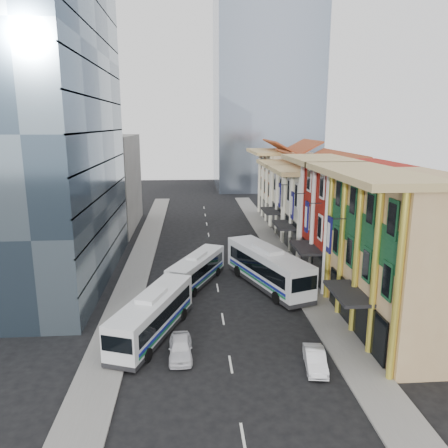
{
  "coord_description": "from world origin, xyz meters",
  "views": [
    {
      "loc": [
        -2.47,
        -25.24,
        15.74
      ],
      "look_at": [
        1.07,
        20.76,
        5.09
      ],
      "focal_mm": 35.0,
      "sensor_mm": 36.0,
      "label": 1
    }
  ],
  "objects": [
    {
      "name": "bus_left_near",
      "position": [
        -5.5,
        5.49,
        1.73
      ],
      "size": [
        6.05,
        10.97,
        3.45
      ],
      "primitive_type": null,
      "rotation": [
        0.0,
        0.0,
        -0.35
      ],
      "color": "silver",
      "rests_on": "ground"
    },
    {
      "name": "office_block_far",
      "position": [
        -16.0,
        42.0,
        7.0
      ],
      "size": [
        10.0,
        18.0,
        14.0
      ],
      "primitive_type": "cube",
      "color": "gray",
      "rests_on": "ground"
    },
    {
      "name": "shophouse_cream_mid",
      "position": [
        14.0,
        35.5,
        5.0
      ],
      "size": [
        8.0,
        9.0,
        10.0
      ],
      "primitive_type": "cube",
      "color": "white",
      "rests_on": "ground"
    },
    {
      "name": "shophouse_red",
      "position": [
        14.0,
        17.0,
        6.0
      ],
      "size": [
        8.0,
        10.0,
        12.0
      ],
      "primitive_type": "cube",
      "color": "#9D1C11",
      "rests_on": "ground"
    },
    {
      "name": "shophouse_cream_far",
      "position": [
        14.0,
        46.0,
        5.5
      ],
      "size": [
        8.0,
        12.0,
        11.0
      ],
      "primitive_type": "cube",
      "color": "white",
      "rests_on": "ground"
    },
    {
      "name": "office_tower",
      "position": [
        -17.0,
        19.0,
        15.0
      ],
      "size": [
        12.0,
        26.0,
        30.0
      ],
      "primitive_type": "cube",
      "color": "#3E5162",
      "rests_on": "ground"
    },
    {
      "name": "sedan_left",
      "position": [
        -3.36,
        2.26,
        0.68
      ],
      "size": [
        1.71,
        4.03,
        1.36
      ],
      "primitive_type": "imported",
      "rotation": [
        0.0,
        0.0,
        0.02
      ],
      "color": "white",
      "rests_on": "ground"
    },
    {
      "name": "sidewalk_right",
      "position": [
        8.5,
        22.0,
        0.07
      ],
      "size": [
        3.0,
        90.0,
        0.15
      ],
      "primitive_type": "cube",
      "color": "slate",
      "rests_on": "ground"
    },
    {
      "name": "shophouse_tan",
      "position": [
        14.0,
        5.0,
        6.0
      ],
      "size": [
        8.0,
        14.0,
        12.0
      ],
      "primitive_type": "cube",
      "color": "tan",
      "rests_on": "ground"
    },
    {
      "name": "ground",
      "position": [
        0.0,
        0.0,
        0.0
      ],
      "size": [
        200.0,
        200.0,
        0.0
      ],
      "primitive_type": "plane",
      "color": "black",
      "rests_on": "ground"
    },
    {
      "name": "bus_right",
      "position": [
        4.94,
        15.08,
        2.03
      ],
      "size": [
        7.05,
        12.89,
        4.05
      ],
      "primitive_type": null,
      "rotation": [
        0.0,
        0.0,
        0.34
      ],
      "color": "silver",
      "rests_on": "ground"
    },
    {
      "name": "bus_left_far",
      "position": [
        -2.0,
        16.3,
        1.56
      ],
      "size": [
        6.14,
        9.81,
        3.13
      ],
      "primitive_type": null,
      "rotation": [
        0.0,
        0.0,
        -0.43
      ],
      "color": "silver",
      "rests_on": "ground"
    },
    {
      "name": "sedan_right",
      "position": [
        5.5,
        0.13,
        0.6
      ],
      "size": [
        1.77,
        3.8,
        1.21
      ],
      "primitive_type": "imported",
      "rotation": [
        0.0,
        0.0,
        -0.14
      ],
      "color": "silver",
      "rests_on": "ground"
    },
    {
      "name": "shophouse_cream_near",
      "position": [
        14.0,
        26.5,
        5.0
      ],
      "size": [
        8.0,
        9.0,
        10.0
      ],
      "primitive_type": "cube",
      "color": "white",
      "rests_on": "ground"
    },
    {
      "name": "sidewalk_left",
      "position": [
        -8.5,
        22.0,
        0.07
      ],
      "size": [
        3.0,
        90.0,
        0.15
      ],
      "primitive_type": "cube",
      "color": "slate",
      "rests_on": "ground"
    }
  ]
}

